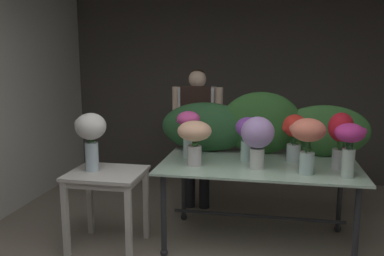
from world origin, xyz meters
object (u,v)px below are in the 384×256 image
(vase_peach_anemones, at_px, (195,136))
(vase_crimson_carnations, at_px, (341,135))
(vase_fuchsia_ranunculus, at_px, (188,128))
(vase_white_roses_tall, at_px, (91,133))
(vase_lilac_lilies, at_px, (257,137))
(florist, at_px, (197,124))
(vase_violet_snapdragons, at_px, (248,135))
(vase_scarlet_hydrangea, at_px, (294,133))
(display_table_glass, at_px, (258,175))
(side_table_white, at_px, (107,183))
(vase_coral_roses, at_px, (308,137))
(vase_magenta_peonies, at_px, (349,142))

(vase_peach_anemones, distance_m, vase_crimson_carnations, 1.28)
(vase_fuchsia_ranunculus, bearing_deg, vase_white_roses_tall, -152.34)
(vase_lilac_lilies, distance_m, vase_crimson_carnations, 0.73)
(florist, distance_m, vase_violet_snapdragons, 0.95)
(vase_scarlet_hydrangea, xyz_separation_m, vase_white_roses_tall, (-1.81, -0.49, 0.03))
(display_table_glass, distance_m, vase_peach_anemones, 0.71)
(side_table_white, distance_m, vase_peach_anemones, 0.91)
(display_table_glass, height_order, vase_scarlet_hydrangea, vase_scarlet_hydrangea)
(vase_lilac_lilies, relative_size, vase_scarlet_hydrangea, 1.04)
(vase_violet_snapdragons, distance_m, vase_coral_roses, 0.62)
(vase_coral_roses, distance_m, vase_white_roses_tall, 1.90)
(side_table_white, bearing_deg, vase_lilac_lilies, 7.15)
(vase_lilac_lilies, relative_size, vase_white_roses_tall, 0.87)
(display_table_glass, bearing_deg, vase_fuchsia_ranunculus, 173.06)
(vase_violet_snapdragons, bearing_deg, vase_fuchsia_ranunculus, 179.70)
(vase_lilac_lilies, bearing_deg, display_table_glass, 85.47)
(display_table_glass, relative_size, vase_scarlet_hydrangea, 4.05)
(florist, distance_m, vase_peach_anemones, 1.00)
(vase_coral_roses, distance_m, vase_peach_anemones, 0.98)
(vase_lilac_lilies, relative_size, vase_violet_snapdragons, 1.11)
(vase_magenta_peonies, relative_size, vase_fuchsia_ranunculus, 0.98)
(vase_peach_anemones, xyz_separation_m, vase_white_roses_tall, (-0.92, -0.17, 0.03))
(vase_crimson_carnations, bearing_deg, vase_peach_anemones, -173.41)
(display_table_glass, bearing_deg, vase_lilac_lilies, -94.53)
(florist, distance_m, vase_magenta_peonies, 1.82)
(side_table_white, distance_m, florist, 1.36)
(vase_violet_snapdragons, bearing_deg, vase_coral_roses, -33.50)
(side_table_white, relative_size, vase_fuchsia_ranunculus, 1.59)
(vase_violet_snapdragons, distance_m, vase_white_roses_tall, 1.45)
(vase_fuchsia_ranunculus, bearing_deg, display_table_glass, -6.94)
(side_table_white, height_order, vase_peach_anemones, vase_peach_anemones)
(vase_coral_roses, bearing_deg, side_table_white, -177.27)
(vase_violet_snapdragons, bearing_deg, vase_crimson_carnations, -7.79)
(vase_lilac_lilies, xyz_separation_m, vase_coral_roses, (0.42, -0.08, 0.03))
(vase_coral_roses, xyz_separation_m, vase_peach_anemones, (-0.97, 0.08, -0.05))
(display_table_glass, relative_size, vase_magenta_peonies, 4.04)
(side_table_white, height_order, vase_magenta_peonies, vase_magenta_peonies)
(vase_scarlet_hydrangea, bearing_deg, vase_magenta_peonies, -46.38)
(vase_coral_roses, distance_m, vase_scarlet_hydrangea, 0.41)
(vase_magenta_peonies, relative_size, vase_crimson_carnations, 0.90)
(florist, bearing_deg, vase_scarlet_hydrangea, -32.52)
(vase_magenta_peonies, distance_m, vase_peach_anemones, 1.31)
(vase_fuchsia_ranunculus, xyz_separation_m, vase_crimson_carnations, (1.38, -0.11, -0.00))
(display_table_glass, relative_size, vase_crimson_carnations, 3.62)
(vase_magenta_peonies, distance_m, vase_white_roses_tall, 2.22)
(vase_crimson_carnations, bearing_deg, side_table_white, -171.38)
(florist, distance_m, vase_coral_roses, 1.56)
(vase_lilac_lilies, height_order, vase_scarlet_hydrangea, vase_lilac_lilies)
(vase_magenta_peonies, xyz_separation_m, vase_crimson_carnations, (-0.03, 0.26, 0.00))
(display_table_glass, distance_m, vase_lilac_lilies, 0.43)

